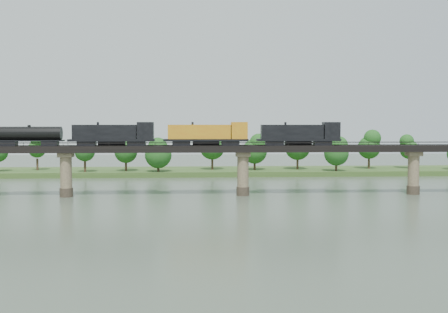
{
  "coord_description": "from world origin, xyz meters",
  "views": [
    {
      "loc": [
        -11.85,
        -97.59,
        16.62
      ],
      "look_at": [
        -4.35,
        30.0,
        9.0
      ],
      "focal_mm": 45.0,
      "sensor_mm": 36.0,
      "label": 1
    }
  ],
  "objects": [
    {
      "name": "far_bank",
      "position": [
        0.0,
        85.0,
        0.8
      ],
      "size": [
        300.0,
        24.0,
        1.6
      ],
      "primitive_type": "cube",
      "color": "#335120",
      "rests_on": "ground"
    },
    {
      "name": "ground",
      "position": [
        0.0,
        0.0,
        0.0
      ],
      "size": [
        400.0,
        400.0,
        0.0
      ],
      "primitive_type": "plane",
      "color": "#3C4B3B",
      "rests_on": "ground"
    },
    {
      "name": "bridge",
      "position": [
        0.0,
        30.0,
        5.46
      ],
      "size": [
        236.0,
        30.0,
        11.5
      ],
      "color": "#473A2D",
      "rests_on": "ground"
    },
    {
      "name": "freight_train",
      "position": [
        -15.38,
        30.0,
        14.06
      ],
      "size": [
        77.95,
        3.04,
        5.37
      ],
      "color": "black",
      "rests_on": "bridge"
    },
    {
      "name": "far_treeline",
      "position": [
        -8.21,
        80.52,
        8.83
      ],
      "size": [
        289.06,
        17.54,
        13.6
      ],
      "color": "#382619",
      "rests_on": "far_bank"
    },
    {
      "name": "bridge_superstructure",
      "position": [
        0.0,
        30.0,
        11.79
      ],
      "size": [
        220.0,
        4.9,
        0.75
      ],
      "color": "black",
      "rests_on": "bridge"
    }
  ]
}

